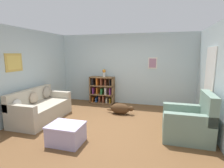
% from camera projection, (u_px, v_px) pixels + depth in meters
% --- Properties ---
extents(ground_plane, '(14.00, 14.00, 0.00)m').
position_uv_depth(ground_plane, '(108.00, 125.00, 4.65)').
color(ground_plane, brown).
extents(wall_back, '(5.60, 0.13, 2.60)m').
position_uv_depth(wall_back, '(125.00, 69.00, 6.56)').
color(wall_back, silver).
rests_on(wall_back, ground_plane).
extents(wall_left, '(0.13, 5.00, 2.60)m').
position_uv_depth(wall_left, '(24.00, 74.00, 5.09)').
color(wall_left, silver).
rests_on(wall_left, ground_plane).
extents(wall_right, '(0.16, 5.00, 2.60)m').
position_uv_depth(wall_right, '(221.00, 81.00, 3.77)').
color(wall_right, silver).
rests_on(wall_right, ground_plane).
extents(couch, '(0.90, 1.77, 0.88)m').
position_uv_depth(couch, '(40.00, 108.00, 5.02)').
color(couch, '#B7AD99').
rests_on(couch, ground_plane).
extents(bookshelf, '(0.93, 0.35, 1.02)m').
position_uv_depth(bookshelf, '(102.00, 90.00, 6.70)').
color(bookshelf, olive).
rests_on(bookshelf, ground_plane).
extents(recliner_chair, '(1.00, 0.91, 1.06)m').
position_uv_depth(recliner_chair, '(190.00, 123.00, 3.89)').
color(recliner_chair, gray).
rests_on(recliner_chair, ground_plane).
extents(coffee_table, '(0.71, 0.58, 0.42)m').
position_uv_depth(coffee_table, '(66.00, 133.00, 3.69)').
color(coffee_table, '#ADA3CC').
rests_on(coffee_table, ground_plane).
extents(dog, '(0.88, 0.30, 0.34)m').
position_uv_depth(dog, '(121.00, 109.00, 5.50)').
color(dog, '#472D19').
rests_on(dog, ground_plane).
extents(vase, '(0.13, 0.13, 0.29)m').
position_uv_depth(vase, '(104.00, 73.00, 6.54)').
color(vase, silver).
rests_on(vase, bookshelf).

